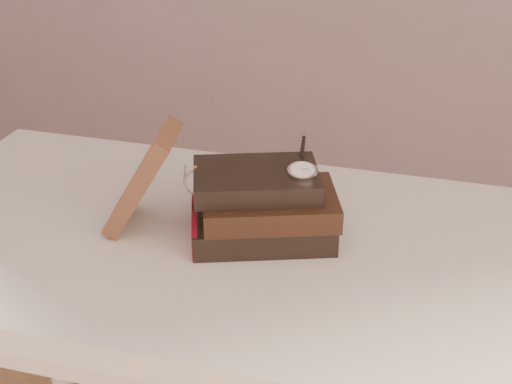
# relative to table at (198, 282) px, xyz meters

# --- Properties ---
(table) EXTENTS (1.00, 0.60, 0.75)m
(table) POSITION_rel_table_xyz_m (0.00, 0.00, 0.00)
(table) COLOR beige
(table) RESTS_ON ground
(book_stack) EXTENTS (0.26, 0.21, 0.11)m
(book_stack) POSITION_rel_table_xyz_m (0.10, 0.02, 0.14)
(book_stack) COLOR black
(book_stack) RESTS_ON table
(journal) EXTENTS (0.13, 0.13, 0.17)m
(journal) POSITION_rel_table_xyz_m (-0.09, 0.00, 0.18)
(journal) COLOR #422519
(journal) RESTS_ON table
(pocket_watch) EXTENTS (0.06, 0.15, 0.02)m
(pocket_watch) POSITION_rel_table_xyz_m (0.16, 0.04, 0.21)
(pocket_watch) COLOR silver
(pocket_watch) RESTS_ON book_stack
(eyeglasses) EXTENTS (0.12, 0.13, 0.04)m
(eyeglasses) POSITION_rel_table_xyz_m (0.00, 0.07, 0.15)
(eyeglasses) COLOR silver
(eyeglasses) RESTS_ON book_stack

